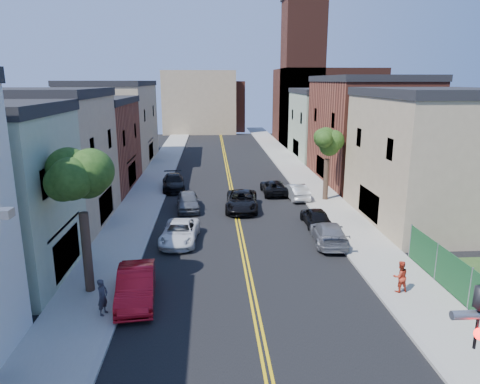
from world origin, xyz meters
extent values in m
cube|color=gray|center=(-7.90, 40.00, 0.07)|extent=(3.20, 100.00, 0.15)
cube|color=gray|center=(7.90, 40.00, 0.07)|extent=(3.20, 100.00, 0.15)
cube|color=gray|center=(-6.15, 40.00, 0.07)|extent=(0.30, 100.00, 0.15)
cube|color=gray|center=(6.15, 40.00, 0.07)|extent=(0.30, 100.00, 0.15)
cube|color=#998466|center=(-14.00, 25.00, 4.50)|extent=(9.00, 10.00, 9.00)
cube|color=brown|center=(-14.00, 36.00, 4.00)|extent=(9.00, 12.00, 8.00)
cube|color=#998466|center=(-14.00, 50.00, 4.75)|extent=(9.00, 16.00, 9.50)
cube|color=#998466|center=(14.00, 24.00, 4.50)|extent=(9.00, 12.00, 9.00)
cube|color=brown|center=(14.00, 38.00, 5.00)|extent=(9.00, 14.00, 10.00)
cube|color=gray|center=(14.00, 52.00, 4.25)|extent=(9.00, 12.00, 8.50)
cube|color=#4C2319|center=(17.50, 68.00, 6.00)|extent=(16.00, 14.00, 12.00)
cube|color=#4C2319|center=(12.50, 64.00, 11.00)|extent=(6.00, 6.00, 22.00)
cube|color=#998466|center=(-4.00, 82.00, 6.00)|extent=(14.00, 8.00, 12.00)
cube|color=brown|center=(0.00, 86.00, 5.00)|extent=(10.00, 8.00, 10.00)
cylinder|color=#37271B|center=(-7.90, 14.00, 2.13)|extent=(0.44, 0.44, 3.96)
sphere|color=#1A360E|center=(-7.90, 14.00, 6.45)|extent=(5.20, 5.20, 5.20)
sphere|color=#1A360E|center=(-7.38, 13.61, 7.49)|extent=(3.90, 3.90, 3.90)
sphere|color=#1A360E|center=(-8.42, 14.52, 5.93)|extent=(3.64, 3.64, 3.64)
cylinder|color=#37271B|center=(7.90, 30.00, 1.91)|extent=(0.44, 0.44, 3.52)
sphere|color=#1A360E|center=(7.90, 30.00, 5.65)|extent=(4.40, 4.40, 4.40)
sphere|color=#1A360E|center=(8.34, 29.67, 6.53)|extent=(3.30, 3.30, 3.30)
sphere|color=#1A360E|center=(7.46, 30.44, 5.21)|extent=(3.08, 3.08, 3.08)
imported|color=black|center=(2.00, -0.50, 6.70)|extent=(0.16, 0.20, 1.00)
sphere|color=#FF0C0C|center=(2.00, -0.62, 6.50)|extent=(0.18, 0.18, 0.18)
imported|color=#AD0B16|center=(-5.50, 13.04, 0.78)|extent=(2.14, 4.91, 1.57)
imported|color=silver|center=(-3.97, 20.73, 0.66)|extent=(2.56, 4.93, 1.33)
imported|color=#4E5155|center=(-3.80, 27.98, 0.74)|extent=(2.10, 4.47, 1.48)
imported|color=black|center=(-5.50, 34.85, 0.73)|extent=(2.53, 5.21, 1.46)
imported|color=slate|center=(5.50, 19.85, 0.69)|extent=(2.37, 4.94, 1.39)
imported|color=black|center=(5.50, 23.43, 0.67)|extent=(1.68, 3.98, 1.34)
imported|color=#B1B6BA|center=(5.50, 30.78, 0.68)|extent=(1.85, 4.28, 1.37)
imported|color=black|center=(3.80, 32.67, 0.64)|extent=(2.19, 4.62, 1.27)
imported|color=black|center=(0.50, 27.73, 0.75)|extent=(2.88, 5.57, 1.50)
imported|color=#28272F|center=(-6.70, 11.64, 0.97)|extent=(0.57, 0.70, 1.64)
imported|color=#B42F1B|center=(7.12, 12.85, 0.94)|extent=(0.85, 0.71, 1.57)
camera|label=1|loc=(-1.89, -6.08, 10.10)|focal=32.85mm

